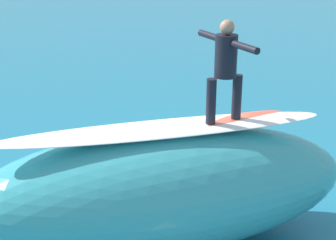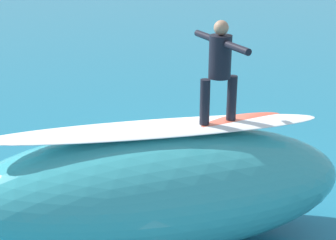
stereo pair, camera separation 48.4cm
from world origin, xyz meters
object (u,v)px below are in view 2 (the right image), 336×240
at_px(surfboard_paddling, 135,151).
at_px(surfer_paddling, 133,147).
at_px(surfer_riding, 220,64).
at_px(surfboard_riding, 218,124).

xyz_separation_m(surfboard_paddling, surfer_paddling, (0.01, 0.12, 0.16)).
relative_size(surfer_riding, surfer_paddling, 0.98).
height_order(surfboard_paddling, surfer_paddling, surfer_paddling).
xyz_separation_m(surfer_riding, surfer_paddling, (1.90, -2.97, -2.71)).
distance_m(surfboard_riding, surfer_riding, 0.94).
bearing_deg(surfboard_riding, surfer_paddling, -88.41).
bearing_deg(surfer_paddling, surfboard_riding, -141.19).
bearing_deg(surfer_paddling, surfboard_paddling, -0.00).
relative_size(surfer_riding, surfboard_paddling, 0.65).
xyz_separation_m(surfboard_riding, surfer_riding, (0.00, -0.00, 0.94)).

